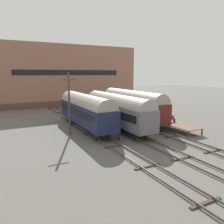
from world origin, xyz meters
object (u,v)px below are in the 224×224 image
Objects in this scene: utility_pole at (69,103)px; train_car_grey at (116,109)px; train_car_navy at (85,109)px; person_worker at (119,131)px; bench at (171,119)px; train_car_maroon at (132,104)px.

train_car_grey is at bearing 3.55° from utility_pole.
train_car_navy reaches higher than person_worker.
bench reaches higher than person_worker.
train_car_maroon is at bearing 29.32° from train_car_grey.
utility_pole is at bearing -142.99° from train_car_navy.
utility_pole is (-14.13, 3.30, 2.78)m from bench.
utility_pole is at bearing -176.45° from train_car_grey.
train_car_maroon is (4.15, 2.33, 0.11)m from train_car_grey.
train_car_navy is 11.03× the size of bench.
train_car_navy is 12.56m from bench.
train_car_grey is at bearing -23.23° from train_car_navy.
train_car_grey is 8.77× the size of person_worker.
train_car_grey is 11.53× the size of bench.
train_car_navy is at bearing 156.77° from train_car_grey.
train_car_maroon is 10.99× the size of bench.
train_car_maroon is 8.36× the size of person_worker.
train_car_grey is 1.05× the size of train_car_navy.
utility_pole reaches higher than train_car_grey.
train_car_grey is at bearing 152.00° from bench.
bench is 9.71m from person_worker.
train_car_grey is at bearing 64.59° from person_worker.
person_worker is at bearing -77.23° from train_car_navy.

